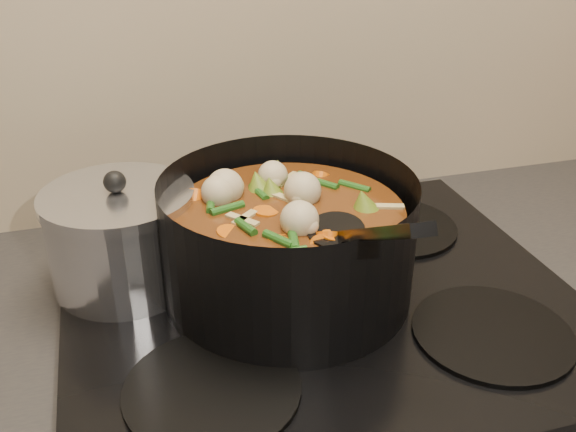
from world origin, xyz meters
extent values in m
cube|color=black|center=(0.00, 1.93, 0.89)|extent=(2.64, 0.64, 0.05)
cube|color=black|center=(0.00, 1.93, 0.92)|extent=(0.62, 0.54, 0.02)
cylinder|color=black|center=(-0.16, 1.80, 0.93)|extent=(0.18, 0.18, 0.01)
cylinder|color=black|center=(0.16, 1.80, 0.93)|extent=(0.18, 0.18, 0.01)
cylinder|color=black|center=(-0.16, 2.06, 0.93)|extent=(0.18, 0.18, 0.01)
cylinder|color=black|center=(0.16, 2.06, 0.93)|extent=(0.18, 0.18, 0.01)
cylinder|color=black|center=(-0.04, 1.95, 1.01)|extent=(0.37, 0.37, 0.15)
cylinder|color=black|center=(-0.04, 1.95, 0.94)|extent=(0.30, 0.30, 0.01)
cylinder|color=#56280E|center=(-0.04, 1.95, 0.99)|extent=(0.28, 0.28, 0.11)
cylinder|color=#CD5C09|center=(0.00, 1.95, 1.04)|extent=(0.03, 0.03, 0.03)
cylinder|color=#CD5C09|center=(0.00, 2.01, 1.04)|extent=(0.04, 0.04, 0.03)
cylinder|color=#CD5C09|center=(-0.08, 2.04, 1.04)|extent=(0.04, 0.04, 0.03)
cylinder|color=#CD5C09|center=(-0.09, 1.96, 1.04)|extent=(0.03, 0.04, 0.03)
cylinder|color=#CD5C09|center=(-0.09, 1.88, 1.04)|extent=(0.04, 0.04, 0.03)
cylinder|color=#CD5C09|center=(-0.03, 1.91, 1.04)|extent=(0.04, 0.04, 0.03)
cylinder|color=#CD5C09|center=(0.03, 1.93, 1.04)|extent=(0.04, 0.04, 0.03)
cylinder|color=#CD5C09|center=(0.04, 2.02, 1.04)|extent=(0.04, 0.03, 0.03)
cylinder|color=#CD5C09|center=(-0.04, 2.01, 1.04)|extent=(0.04, 0.04, 0.03)
cylinder|color=#CD5C09|center=(-0.12, 1.99, 1.04)|extent=(0.04, 0.04, 0.03)
sphere|color=beige|center=(0.03, 1.95, 1.06)|extent=(0.04, 0.04, 0.04)
sphere|color=beige|center=(-0.04, 2.01, 1.06)|extent=(0.04, 0.04, 0.04)
sphere|color=beige|center=(-0.10, 1.94, 1.06)|extent=(0.04, 0.04, 0.04)
sphere|color=beige|center=(-0.03, 1.89, 1.06)|extent=(0.04, 0.04, 0.04)
sphere|color=beige|center=(0.03, 1.96, 1.06)|extent=(0.04, 0.04, 0.04)
cone|color=olive|center=(-0.08, 1.87, 1.05)|extent=(0.04, 0.04, 0.04)
cone|color=olive|center=(0.03, 1.90, 1.05)|extent=(0.04, 0.04, 0.04)
cone|color=olive|center=(0.02, 2.01, 1.05)|extent=(0.04, 0.04, 0.04)
cone|color=olive|center=(-0.09, 2.02, 1.05)|extent=(0.04, 0.04, 0.04)
cone|color=olive|center=(-0.11, 1.91, 1.05)|extent=(0.04, 0.04, 0.04)
cone|color=olive|center=(-0.01, 1.87, 1.05)|extent=(0.04, 0.04, 0.04)
cylinder|color=#215E1B|center=(-0.01, 1.98, 1.05)|extent=(0.01, 0.04, 0.01)
cylinder|color=#215E1B|center=(-0.05, 2.05, 1.05)|extent=(0.04, 0.03, 0.01)
cylinder|color=#215E1B|center=(-0.11, 2.00, 1.05)|extent=(0.04, 0.02, 0.01)
cylinder|color=#215E1B|center=(-0.10, 1.93, 1.05)|extent=(0.03, 0.04, 0.01)
cylinder|color=#215E1B|center=(-0.06, 1.91, 1.05)|extent=(0.03, 0.04, 0.01)
cylinder|color=#215E1B|center=(0.00, 1.85, 1.05)|extent=(0.04, 0.02, 0.01)
cylinder|color=#215E1B|center=(0.04, 1.92, 1.05)|extent=(0.04, 0.03, 0.01)
cylinder|color=#215E1B|center=(0.02, 1.98, 1.05)|extent=(0.01, 0.04, 0.01)
cylinder|color=#215E1B|center=(-0.03, 2.00, 1.05)|extent=(0.04, 0.03, 0.01)
cylinder|color=#215E1B|center=(-0.10, 2.03, 1.05)|extent=(0.04, 0.02, 0.01)
cylinder|color=#215E1B|center=(-0.12, 1.95, 1.05)|extent=(0.03, 0.04, 0.01)
cylinder|color=#215E1B|center=(-0.08, 1.90, 1.05)|extent=(0.03, 0.04, 0.01)
cylinder|color=#215E1B|center=(-0.03, 1.90, 1.05)|extent=(0.04, 0.02, 0.01)
cube|color=tan|center=(-0.11, 1.94, 1.05)|extent=(0.04, 0.01, 0.00)
cube|color=tan|center=(-0.02, 1.88, 1.05)|extent=(0.02, 0.05, 0.00)
cube|color=tan|center=(0.04, 1.97, 1.05)|extent=(0.04, 0.03, 0.00)
cube|color=tan|center=(-0.06, 2.02, 1.05)|extent=(0.04, 0.04, 0.00)
cube|color=tan|center=(-0.11, 1.93, 1.05)|extent=(0.03, 0.04, 0.00)
ellipsoid|color=black|center=(0.00, 1.88, 1.04)|extent=(0.09, 0.10, 0.01)
cube|color=black|center=(0.00, 1.78, 1.10)|extent=(0.03, 0.18, 0.11)
cylinder|color=silver|center=(-0.23, 2.03, 0.99)|extent=(0.18, 0.18, 0.11)
cylinder|color=silver|center=(-0.23, 2.03, 1.05)|extent=(0.19, 0.19, 0.01)
sphere|color=black|center=(-0.23, 2.03, 1.07)|extent=(0.03, 0.03, 0.03)
camera|label=1|loc=(-0.22, 1.31, 1.39)|focal=40.00mm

